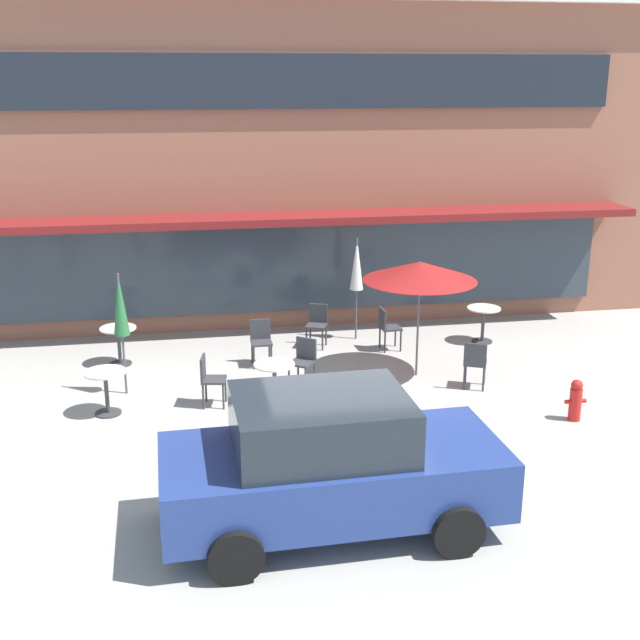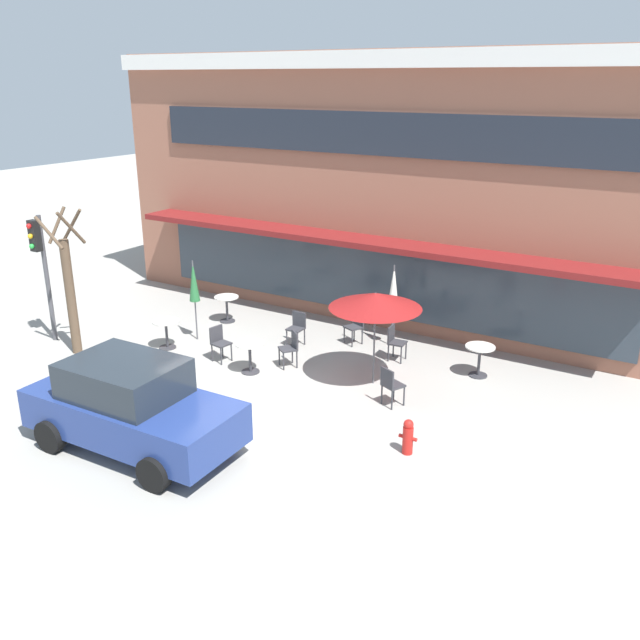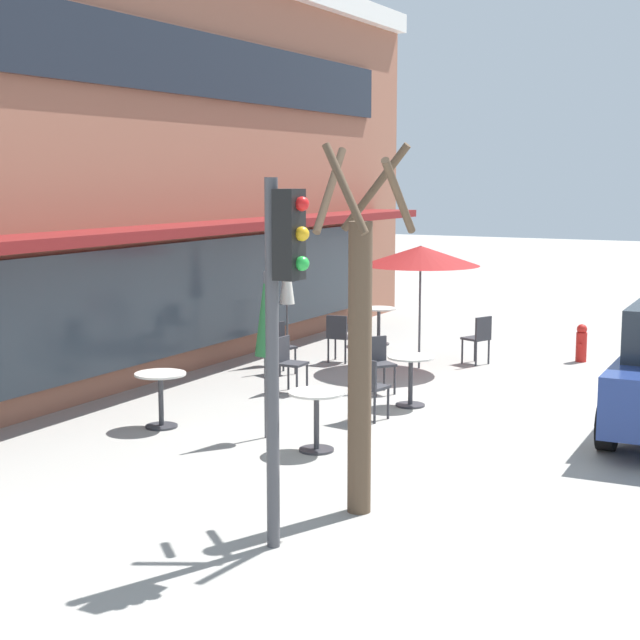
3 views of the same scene
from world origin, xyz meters
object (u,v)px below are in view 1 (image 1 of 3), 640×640
Objects in this scene: patio_umbrella_green_folded at (357,265)px; cafe_chair_5 at (209,377)px; patio_umbrella_cream_folded at (120,306)px; cafe_chair_2 at (261,339)px; cafe_table_mid_patio at (483,319)px; parked_sedan at (330,463)px; cafe_chair_1 at (475,361)px; cafe_table_by_tree at (119,339)px; cafe_table_streetside at (106,385)px; cafe_chair_0 at (317,322)px; cafe_chair_3 at (304,359)px; fire_hydrant at (576,400)px; cafe_table_near_wall at (275,377)px; cafe_chair_4 at (387,326)px; patio_umbrella_corner_open at (420,271)px.

patio_umbrella_green_folded is 2.47× the size of cafe_chair_5.
patio_umbrella_cream_folded is 2.47× the size of cafe_chair_2.
cafe_table_mid_patio is 8.03m from parked_sedan.
cafe_chair_1 is 5.37m from parked_sedan.
cafe_table_by_tree is 0.85× the size of cafe_chair_1.
cafe_table_streetside is 0.85× the size of cafe_chair_0.
cafe_table_by_tree is 0.85× the size of cafe_chair_5.
cafe_chair_3 is at bearing -62.90° from cafe_chair_2.
patio_umbrella_green_folded is 3.12× the size of fire_hydrant.
cafe_chair_0 is 5.68m from fire_hydrant.
cafe_table_by_tree is 8.53m from fire_hydrant.
cafe_table_near_wall is 1.00× the size of cafe_table_streetside.
patio_umbrella_cream_folded reaches higher than cafe_chair_2.
cafe_chair_0 is at bearing 35.45° from cafe_table_streetside.
cafe_table_mid_patio is 0.35× the size of patio_umbrella_green_folded.
cafe_table_near_wall is at bearing -9.71° from cafe_chair_5.
cafe_chair_1 is at bearing 125.45° from fire_hydrant.
cafe_table_by_tree and cafe_table_mid_patio have the same top height.
cafe_table_near_wall is at bearing -150.74° from cafe_table_mid_patio.
cafe_chair_3 is 2.61m from cafe_chair_4.
patio_umbrella_green_folded is at bearing 115.24° from cafe_chair_1.
cafe_table_mid_patio is 0.85× the size of cafe_chair_2.
cafe_chair_4 is 4.38m from cafe_chair_5.
cafe_table_by_tree is (-2.75, 2.54, 0.00)m from cafe_table_near_wall.
cafe_chair_1 is 3.09m from cafe_chair_3.
patio_umbrella_corner_open is 2.95m from cafe_chair_0.
cafe_table_mid_patio is at bearing 29.26° from cafe_table_near_wall.
cafe_chair_5 is at bearing 164.47° from fire_hydrant.
cafe_chair_4 is (-1.03, 2.35, 0.00)m from cafe_chair_1.
cafe_table_by_tree reaches higher than fire_hydrant.
patio_umbrella_green_folded is at bearing 119.73° from cafe_chair_4.
cafe_table_streetside is at bearing -171.10° from patio_umbrella_corner_open.
cafe_chair_5 is at bearing -54.83° from cafe_table_by_tree.
cafe_chair_5 reaches higher than cafe_table_near_wall.
cafe_table_by_tree is 2.88m from cafe_chair_5.
cafe_chair_0 is at bearing 67.45° from cafe_table_near_wall.
patio_umbrella_cream_folded is (-2.55, 1.00, 1.11)m from cafe_table_near_wall.
cafe_chair_1 is at bearing 2.49° from cafe_table_near_wall.
cafe_chair_1 is (6.44, 0.05, 0.01)m from cafe_table_streetside.
cafe_chair_0 is 1.00× the size of cafe_chair_3.
cafe_chair_0 is at bearing 130.29° from cafe_chair_1.
patio_umbrella_green_folded and patio_umbrella_corner_open have the same top height.
patio_umbrella_cream_folded is at bearing 176.82° from cafe_chair_3.
cafe_chair_2 is 5.97m from fire_hydrant.
cafe_chair_0 and cafe_chair_1 have the same top height.
cafe_chair_1 is at bearing -7.71° from patio_umbrella_cream_folded.
cafe_chair_0 is at bearing 174.64° from cafe_table_mid_patio.
cafe_table_mid_patio is 4.51m from cafe_chair_3.
cafe_chair_0 is 0.21× the size of parked_sedan.
cafe_chair_0 is (4.04, 2.88, 0.01)m from cafe_table_streetside.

